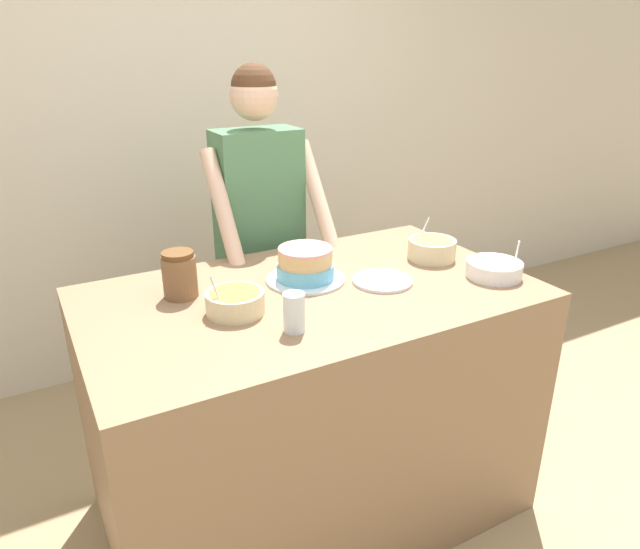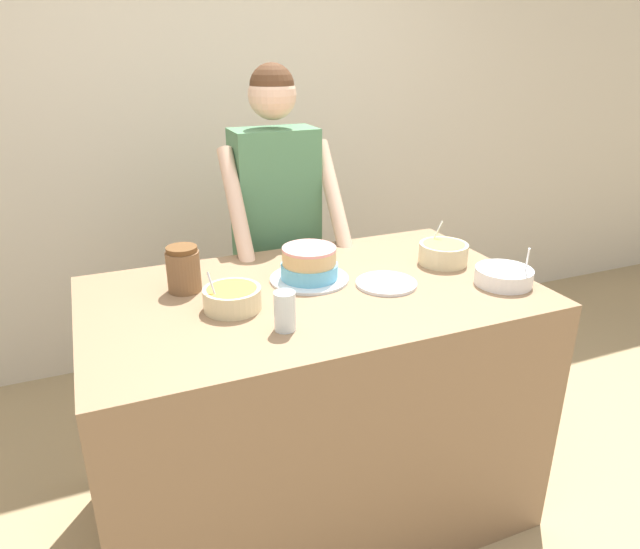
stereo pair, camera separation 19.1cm
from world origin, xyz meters
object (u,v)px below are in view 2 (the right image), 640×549
at_px(drinking_glass, 285,311).
at_px(ceramic_plate, 386,283).
at_px(person_baker, 277,217).
at_px(frosting_bowl_orange, 232,297).
at_px(frosting_bowl_yellow, 443,253).
at_px(cake, 309,265).
at_px(stoneware_jar, 183,269).
at_px(frosting_bowl_white, 504,275).

xyz_separation_m(drinking_glass, ceramic_plate, (0.44, 0.18, -0.05)).
xyz_separation_m(person_baker, drinking_glass, (-0.27, -0.89, -0.02)).
bearing_deg(frosting_bowl_orange, frosting_bowl_yellow, 5.79).
height_order(drinking_glass, ceramic_plate, drinking_glass).
bearing_deg(drinking_glass, ceramic_plate, 22.30).
bearing_deg(cake, frosting_bowl_yellow, -4.33).
xyz_separation_m(frosting_bowl_yellow, ceramic_plate, (-0.31, -0.11, -0.04)).
distance_m(ceramic_plate, stoneware_jar, 0.71).
xyz_separation_m(frosting_bowl_white, ceramic_plate, (-0.39, 0.15, -0.03)).
height_order(frosting_bowl_orange, stoneware_jar, stoneware_jar).
relative_size(person_baker, frosting_bowl_orange, 8.96).
distance_m(frosting_bowl_orange, frosting_bowl_white, 0.95).
distance_m(cake, frosting_bowl_white, 0.69).
distance_m(drinking_glass, stoneware_jar, 0.47).
height_order(cake, drinking_glass, cake).
distance_m(frosting_bowl_white, ceramic_plate, 0.42).
height_order(cake, frosting_bowl_white, frosting_bowl_white).
distance_m(frosting_bowl_white, drinking_glass, 0.83).
relative_size(drinking_glass, ceramic_plate, 0.56).
relative_size(cake, frosting_bowl_white, 1.42).
xyz_separation_m(person_baker, ceramic_plate, (0.17, -0.71, -0.07)).
bearing_deg(ceramic_plate, stoneware_jar, 161.17).
relative_size(frosting_bowl_yellow, drinking_glass, 1.54).
distance_m(frosting_bowl_orange, frosting_bowl_yellow, 0.86).
height_order(person_baker, stoneware_jar, person_baker).
bearing_deg(frosting_bowl_yellow, stoneware_jar, 172.94).
xyz_separation_m(cake, ceramic_plate, (0.23, -0.15, -0.05)).
relative_size(cake, drinking_glass, 2.35).
bearing_deg(cake, frosting_bowl_white, -25.70).
height_order(frosting_bowl_white, drinking_glass, frosting_bowl_white).
bearing_deg(drinking_glass, frosting_bowl_white, 2.06).
relative_size(person_baker, frosting_bowl_white, 8.32).
bearing_deg(frosting_bowl_orange, frosting_bowl_white, -10.35).
bearing_deg(ceramic_plate, cake, 147.83).
relative_size(cake, frosting_bowl_orange, 1.53).
bearing_deg(frosting_bowl_white, frosting_bowl_yellow, 107.21).
bearing_deg(frosting_bowl_orange, stoneware_jar, 118.92).
height_order(cake, frosting_bowl_orange, frosting_bowl_orange).
distance_m(person_baker, stoneware_jar, 0.69).
distance_m(frosting_bowl_orange, stoneware_jar, 0.24).
height_order(drinking_glass, stoneware_jar, stoneware_jar).
relative_size(cake, ceramic_plate, 1.32).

